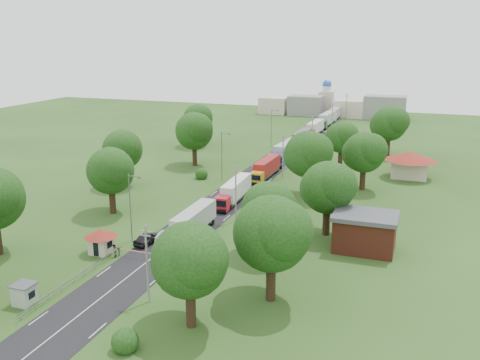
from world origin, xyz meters
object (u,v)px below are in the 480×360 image
at_px(car_lane_mid, 167,236).
at_px(info_sign, 297,150).
at_px(boom_barrier, 140,253).
at_px(guard_booth, 101,238).
at_px(truck_0, 191,224).
at_px(car_lane_front, 147,238).
at_px(pedestrian_near, 164,254).

bearing_deg(car_lane_mid, info_sign, -93.69).
relative_size(boom_barrier, info_sign, 2.25).
xyz_separation_m(guard_booth, info_sign, (12.40, 60.00, 0.84)).
relative_size(info_sign, car_lane_mid, 0.92).
relative_size(boom_barrier, car_lane_mid, 2.08).
bearing_deg(truck_0, guard_booth, -133.38).
height_order(boom_barrier, car_lane_front, car_lane_front).
xyz_separation_m(car_lane_front, car_lane_mid, (2.00, 2.09, -0.09)).
relative_size(boom_barrier, car_lane_front, 1.91).
xyz_separation_m(boom_barrier, car_lane_front, (-1.64, 5.00, -0.07)).
relative_size(truck_0, pedestrian_near, 7.49).
xyz_separation_m(boom_barrier, car_lane_mid, (0.36, 7.09, -0.16)).
relative_size(car_lane_front, car_lane_mid, 1.08).
xyz_separation_m(guard_booth, car_lane_mid, (6.20, 7.09, -1.43)).
height_order(truck_0, pedestrian_near, truck_0).
xyz_separation_m(guard_booth, car_lane_front, (4.20, 5.00, -1.34)).
bearing_deg(guard_booth, pedestrian_near, 3.13).
bearing_deg(car_lane_front, car_lane_mid, -127.45).
relative_size(boom_barrier, pedestrian_near, 4.90).
height_order(car_lane_front, car_lane_mid, car_lane_front).
distance_m(truck_0, pedestrian_near, 9.03).
relative_size(truck_0, car_lane_front, 2.93).
height_order(boom_barrier, info_sign, info_sign).
relative_size(guard_booth, pedestrian_near, 2.34).
bearing_deg(boom_barrier, truck_0, 71.88).
bearing_deg(guard_booth, info_sign, 78.32).
relative_size(guard_booth, car_lane_mid, 0.99).
distance_m(guard_booth, truck_0, 13.01).
distance_m(boom_barrier, truck_0, 10.02).
height_order(truck_0, car_lane_front, truck_0).
bearing_deg(car_lane_mid, truck_0, -136.13).
xyz_separation_m(guard_booth, pedestrian_near, (9.17, 0.50, -1.22)).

